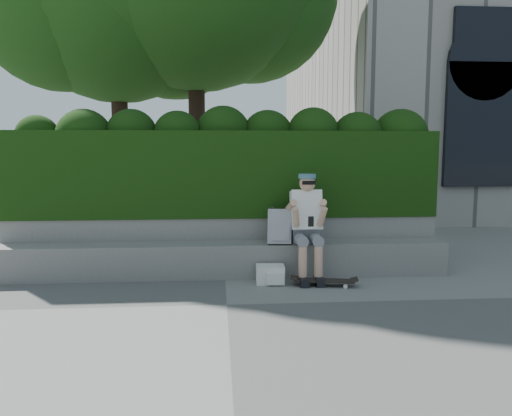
{
  "coord_description": "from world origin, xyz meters",
  "views": [
    {
      "loc": [
        -0.09,
        -5.33,
        1.71
      ],
      "look_at": [
        0.4,
        1.0,
        0.95
      ],
      "focal_mm": 35.0,
      "sensor_mm": 36.0,
      "label": 1
    }
  ],
  "objects": [
    {
      "name": "ground",
      "position": [
        0.0,
        0.0,
        0.0
      ],
      "size": [
        80.0,
        80.0,
        0.0
      ],
      "primitive_type": "plane",
      "color": "slate",
      "rests_on": "ground"
    },
    {
      "name": "bench_ledge",
      "position": [
        0.0,
        1.25,
        0.23
      ],
      "size": [
        6.0,
        0.45,
        0.45
      ],
      "primitive_type": "cube",
      "color": "gray",
      "rests_on": "ground"
    },
    {
      "name": "planter_wall",
      "position": [
        0.0,
        1.73,
        0.38
      ],
      "size": [
        6.0,
        0.5,
        0.75
      ],
      "primitive_type": "cube",
      "color": "gray",
      "rests_on": "ground"
    },
    {
      "name": "hedge",
      "position": [
        0.0,
        1.95,
        1.35
      ],
      "size": [
        6.0,
        1.0,
        1.2
      ],
      "primitive_type": "cube",
      "color": "black",
      "rests_on": "planter_wall"
    },
    {
      "name": "person",
      "position": [
        1.07,
        1.07,
        0.75
      ],
      "size": [
        0.4,
        0.76,
        1.38
      ],
      "color": "slate",
      "rests_on": "ground"
    },
    {
      "name": "skateboard",
      "position": [
        1.23,
        0.66,
        0.06
      ],
      "size": [
        0.77,
        0.32,
        0.08
      ],
      "rotation": [
        0.0,
        0.0,
        -0.19
      ],
      "color": "black",
      "rests_on": "ground"
    },
    {
      "name": "backpack_plaid",
      "position": [
        0.73,
        1.15,
        0.68
      ],
      "size": [
        0.34,
        0.22,
        0.46
      ],
      "primitive_type": "cube",
      "rotation": [
        0.0,
        0.0,
        -0.17
      ],
      "color": "silver",
      "rests_on": "bench_ledge"
    },
    {
      "name": "backpack_ground",
      "position": [
        0.57,
        0.85,
        0.12
      ],
      "size": [
        0.37,
        0.27,
        0.23
      ],
      "primitive_type": "cube",
      "rotation": [
        0.0,
        0.0,
        -0.04
      ],
      "color": "white",
      "rests_on": "ground"
    }
  ]
}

